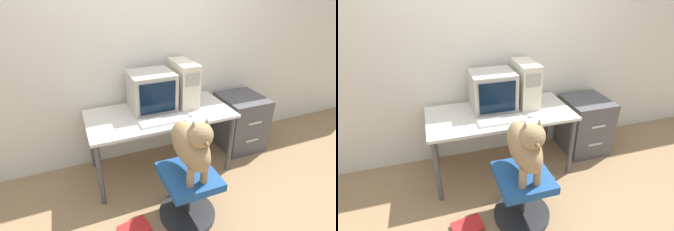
% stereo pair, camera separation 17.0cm
% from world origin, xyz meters
% --- Properties ---
extents(ground_plane, '(12.00, 12.00, 0.00)m').
position_xyz_m(ground_plane, '(0.00, 0.00, 0.00)').
color(ground_plane, '#937551').
extents(wall_back, '(8.00, 0.05, 2.60)m').
position_xyz_m(wall_back, '(0.00, 0.78, 1.30)').
color(wall_back, silver).
rests_on(wall_back, ground_plane).
extents(desk, '(1.48, 0.71, 0.70)m').
position_xyz_m(desk, '(0.00, 0.36, 0.62)').
color(desk, silver).
rests_on(desk, ground_plane).
extents(crt_monitor, '(0.44, 0.40, 0.40)m').
position_xyz_m(crt_monitor, '(-0.04, 0.48, 0.90)').
color(crt_monitor, '#B7B2A8').
rests_on(crt_monitor, desk).
extents(pc_tower, '(0.20, 0.43, 0.46)m').
position_xyz_m(pc_tower, '(0.32, 0.49, 0.93)').
color(pc_tower, beige).
rests_on(pc_tower, desk).
extents(keyboard, '(0.46, 0.16, 0.03)m').
position_xyz_m(keyboard, '(-0.04, 0.17, 0.71)').
color(keyboard, silver).
rests_on(keyboard, desk).
extents(computer_mouse, '(0.06, 0.04, 0.03)m').
position_xyz_m(computer_mouse, '(0.26, 0.17, 0.72)').
color(computer_mouse, silver).
rests_on(computer_mouse, desk).
extents(office_chair, '(0.50, 0.50, 0.48)m').
position_xyz_m(office_chair, '(-0.01, -0.37, 0.27)').
color(office_chair, '#262628').
rests_on(office_chair, ground_plane).
extents(dog, '(0.22, 0.57, 0.58)m').
position_xyz_m(dog, '(-0.01, -0.39, 0.77)').
color(dog, '#9E7F56').
rests_on(dog, office_chair).
extents(filing_cabinet, '(0.51, 0.54, 0.67)m').
position_xyz_m(filing_cabinet, '(1.09, 0.44, 0.33)').
color(filing_cabinet, '#4C4C51').
rests_on(filing_cabinet, ground_plane).
extents(book_stack_floor, '(0.28, 0.23, 0.04)m').
position_xyz_m(book_stack_floor, '(-0.51, -0.37, 0.02)').
color(book_stack_floor, '#2D8C47').
rests_on(book_stack_floor, ground_plane).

